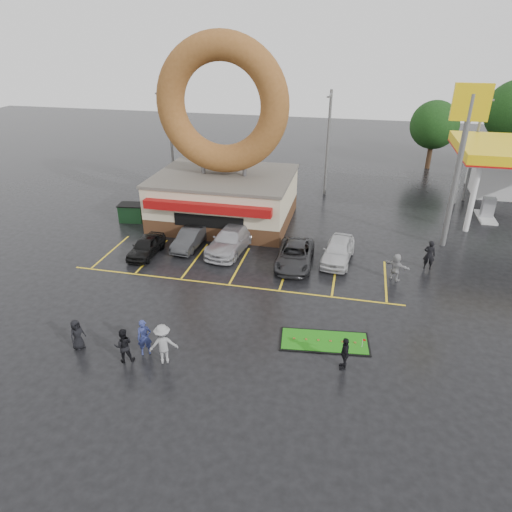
% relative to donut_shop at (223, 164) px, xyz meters
% --- Properties ---
extents(ground, '(120.00, 120.00, 0.00)m').
position_rel_donut_shop_xyz_m(ground, '(3.00, -12.97, -4.46)').
color(ground, black).
rests_on(ground, ground).
extents(donut_shop, '(10.20, 8.70, 13.50)m').
position_rel_donut_shop_xyz_m(donut_shop, '(0.00, 0.00, 0.00)').
color(donut_shop, '#472B19').
rests_on(donut_shop, ground).
extents(shell_sign, '(2.20, 0.36, 10.60)m').
position_rel_donut_shop_xyz_m(shell_sign, '(16.00, -0.97, 2.91)').
color(shell_sign, slate).
rests_on(shell_sign, ground).
extents(streetlight_left, '(0.40, 2.21, 9.00)m').
position_rel_donut_shop_xyz_m(streetlight_left, '(-7.00, 6.95, 0.32)').
color(streetlight_left, slate).
rests_on(streetlight_left, ground).
extents(streetlight_mid, '(0.40, 2.21, 9.00)m').
position_rel_donut_shop_xyz_m(streetlight_mid, '(7.00, 7.95, 0.32)').
color(streetlight_mid, slate).
rests_on(streetlight_mid, ground).
extents(streetlight_right, '(0.40, 2.21, 9.00)m').
position_rel_donut_shop_xyz_m(streetlight_right, '(19.00, 8.95, 0.32)').
color(streetlight_right, slate).
rests_on(streetlight_right, ground).
extents(tree_far_d, '(4.90, 4.90, 7.00)m').
position_rel_donut_shop_xyz_m(tree_far_d, '(17.00, 19.03, 0.07)').
color(tree_far_d, '#332114').
rests_on(tree_far_d, ground).
extents(car_black, '(1.53, 3.70, 1.25)m').
position_rel_donut_shop_xyz_m(car_black, '(-3.40, -6.91, -3.84)').
color(car_black, black).
rests_on(car_black, ground).
extents(car_dgrey, '(1.65, 3.98, 1.28)m').
position_rel_donut_shop_xyz_m(car_dgrey, '(-0.97, -5.15, -3.82)').
color(car_dgrey, '#2A2B2D').
rests_on(car_dgrey, ground).
extents(car_silver, '(2.83, 5.49, 1.52)m').
position_rel_donut_shop_xyz_m(car_silver, '(1.87, -4.97, -3.70)').
color(car_silver, '#A6A5AA').
rests_on(car_silver, ground).
extents(car_grey, '(2.35, 4.83, 1.32)m').
position_rel_donut_shop_xyz_m(car_grey, '(6.38, -6.13, -3.80)').
color(car_grey, '#2A2A2D').
rests_on(car_grey, ground).
extents(car_white, '(2.20, 4.52, 1.49)m').
position_rel_donut_shop_xyz_m(car_white, '(9.00, -5.02, -3.72)').
color(car_white, silver).
rests_on(car_white, ground).
extents(person_blue, '(0.78, 0.70, 1.79)m').
position_rel_donut_shop_xyz_m(person_blue, '(0.97, -16.44, -3.57)').
color(person_blue, navy).
rests_on(person_blue, ground).
extents(person_blackjkt, '(1.01, 0.92, 1.69)m').
position_rel_donut_shop_xyz_m(person_blackjkt, '(0.29, -17.14, -3.62)').
color(person_blackjkt, black).
rests_on(person_blackjkt, ground).
extents(person_hoodie, '(1.45, 1.17, 1.96)m').
position_rel_donut_shop_xyz_m(person_hoodie, '(2.06, -16.81, -3.49)').
color(person_hoodie, gray).
rests_on(person_hoodie, ground).
extents(person_bystander, '(0.70, 0.86, 1.53)m').
position_rel_donut_shop_xyz_m(person_bystander, '(-2.27, -16.77, -3.70)').
color(person_bystander, black).
rests_on(person_bystander, ground).
extents(person_cameraman, '(0.50, 0.97, 1.59)m').
position_rel_donut_shop_xyz_m(person_cameraman, '(9.95, -15.42, -3.67)').
color(person_cameraman, black).
rests_on(person_cameraman, ground).
extents(person_walker_near, '(1.62, 1.21, 1.70)m').
position_rel_donut_shop_xyz_m(person_walker_near, '(12.50, -6.75, -3.62)').
color(person_walker_near, '#97979A').
rests_on(person_walker_near, ground).
extents(person_walker_far, '(0.74, 0.54, 1.90)m').
position_rel_donut_shop_xyz_m(person_walker_far, '(14.57, -4.83, -3.51)').
color(person_walker_far, black).
rests_on(person_walker_far, ground).
extents(dumpster, '(1.94, 1.42, 1.30)m').
position_rel_donut_shop_xyz_m(dumpster, '(-7.02, -1.67, -3.81)').
color(dumpster, '#184020').
rests_on(dumpster, ground).
extents(putting_green, '(4.45, 2.31, 0.54)m').
position_rel_donut_shop_xyz_m(putting_green, '(8.96, -13.76, -4.43)').
color(putting_green, black).
rests_on(putting_green, ground).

